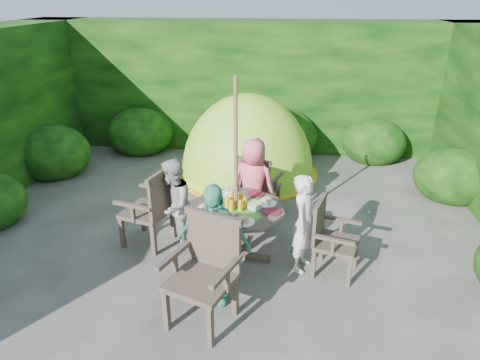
# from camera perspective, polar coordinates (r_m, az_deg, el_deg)

# --- Properties ---
(ground) EXTENTS (60.00, 60.00, 0.00)m
(ground) POSITION_cam_1_polar(r_m,az_deg,el_deg) (5.57, -2.17, -8.59)
(ground) COLOR #413F3A
(ground) RESTS_ON ground
(hedge_enclosure) EXTENTS (9.00, 9.00, 2.50)m
(hedge_enclosure) POSITION_cam_1_polar(r_m,az_deg,el_deg) (6.27, -0.51, 7.75)
(hedge_enclosure) COLOR black
(hedge_enclosure) RESTS_ON ground
(patio_table) EXTENTS (1.34, 1.34, 0.81)m
(patio_table) POSITION_cam_1_polar(r_m,az_deg,el_deg) (5.05, -0.48, -4.74)
(patio_table) COLOR #3A2E26
(patio_table) RESTS_ON ground
(parasol_pole) EXTENTS (0.05, 0.05, 2.20)m
(parasol_pole) POSITION_cam_1_polar(r_m,az_deg,el_deg) (4.82, -0.54, 0.82)
(parasol_pole) COLOR brown
(parasol_pole) RESTS_ON ground
(garden_chair_right) EXTENTS (0.58, 0.62, 0.86)m
(garden_chair_right) POSITION_cam_1_polar(r_m,az_deg,el_deg) (4.96, 11.95, -7.39)
(garden_chair_right) COLOR #3A2E26
(garden_chair_right) RESTS_ON ground
(garden_chair_left) EXTENTS (0.67, 0.71, 0.99)m
(garden_chair_left) POSITION_cam_1_polar(r_m,az_deg,el_deg) (5.44, -11.66, -3.52)
(garden_chair_left) COLOR #3A2E26
(garden_chair_left) RESTS_ON ground
(garden_chair_back) EXTENTS (0.66, 0.62, 0.89)m
(garden_chair_back) POSITION_cam_1_polar(r_m,az_deg,el_deg) (6.05, 2.33, -0.71)
(garden_chair_back) COLOR #3A2E26
(garden_chair_back) RESTS_ON ground
(garden_chair_front) EXTENTS (0.78, 0.73, 1.04)m
(garden_chair_front) POSITION_cam_1_polar(r_m,az_deg,el_deg) (4.18, -4.63, -11.78)
(garden_chair_front) COLOR #3A2E26
(garden_chair_front) RESTS_ON ground
(child_right) EXTENTS (0.40, 0.49, 1.18)m
(child_right) POSITION_cam_1_polar(r_m,az_deg,el_deg) (4.90, 8.52, -5.72)
(child_right) COLOR silver
(child_right) RESTS_ON ground
(child_left) EXTENTS (0.46, 0.58, 1.18)m
(child_left) POSITION_cam_1_polar(r_m,az_deg,el_deg) (5.30, -8.85, -3.35)
(child_left) COLOR #A3A19D
(child_left) RESTS_ON ground
(child_back) EXTENTS (0.71, 0.58, 1.26)m
(child_back) POSITION_cam_1_polar(r_m,az_deg,el_deg) (5.72, 1.76, -0.53)
(child_back) COLOR #F26473
(child_back) RESTS_ON ground
(child_front) EXTENTS (0.81, 0.43, 1.32)m
(child_front) POSITION_cam_1_polar(r_m,az_deg,el_deg) (4.35, -3.57, -8.51)
(child_front) COLOR #4CB38C
(child_front) RESTS_ON ground
(dome_tent) EXTENTS (2.75, 2.75, 2.85)m
(dome_tent) POSITION_cam_1_polar(r_m,az_deg,el_deg) (7.67, 0.92, 0.89)
(dome_tent) COLOR #93CE27
(dome_tent) RESTS_ON ground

